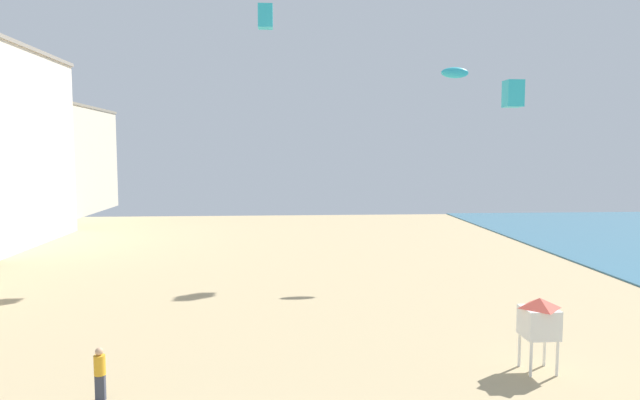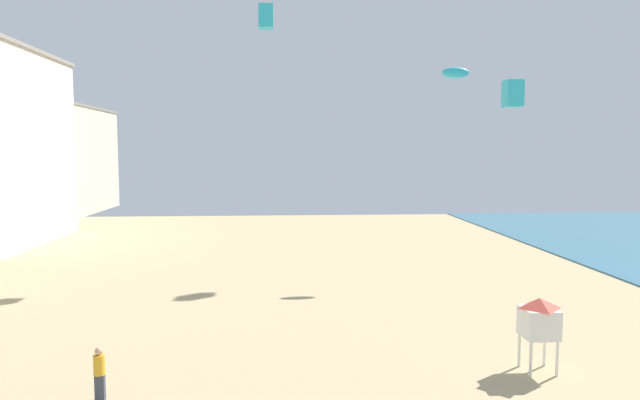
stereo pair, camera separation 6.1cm
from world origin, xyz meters
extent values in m
cube|color=beige|center=(-25.68, 63.04, 6.31)|extent=(10.45, 21.43, 12.62)
cube|color=gray|center=(-25.68, 63.04, 12.77)|extent=(10.65, 21.85, 0.30)
cube|color=#383D4C|center=(-3.17, 11.55, 0.40)|extent=(0.28, 0.18, 0.80)
cylinder|color=gold|center=(-3.17, 11.55, 1.10)|extent=(0.34, 0.34, 0.60)
sphere|color=tan|center=(-3.17, 11.55, 1.52)|extent=(0.24, 0.24, 0.24)
cylinder|color=white|center=(10.54, 12.39, 0.60)|extent=(0.10, 0.10, 1.20)
cylinder|color=white|center=(11.44, 12.39, 0.60)|extent=(0.10, 0.10, 1.20)
cylinder|color=white|center=(10.54, 13.29, 0.60)|extent=(0.10, 0.10, 1.20)
cylinder|color=white|center=(11.44, 13.29, 0.60)|extent=(0.10, 0.10, 1.20)
cube|color=white|center=(10.99, 12.84, 1.70)|extent=(1.10, 1.10, 1.00)
pyramid|color=#D14C3D|center=(10.99, 12.84, 2.38)|extent=(1.10, 1.10, 0.35)
cube|color=#2DB7CC|center=(9.61, 12.27, 9.29)|extent=(0.53, 0.53, 0.84)
cube|color=#2DB7CC|center=(1.31, 32.00, 16.19)|extent=(0.95, 0.95, 1.49)
ellipsoid|color=#2DB7CC|center=(13.23, 29.85, 12.42)|extent=(1.76, 0.49, 0.68)
camera|label=1|loc=(2.31, -4.99, 7.47)|focal=31.19mm
camera|label=2|loc=(2.37, -4.99, 7.47)|focal=31.19mm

